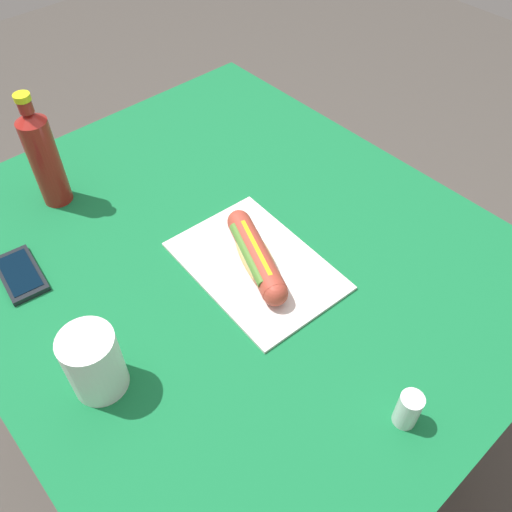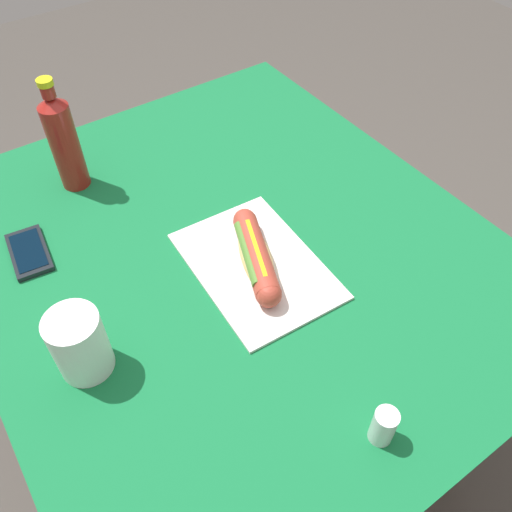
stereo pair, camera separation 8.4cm
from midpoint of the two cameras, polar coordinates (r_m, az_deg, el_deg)
ground_plane at (r=1.67m, az=-0.29°, el=-16.66°), size 6.00×6.00×0.00m
dining_table at (r=1.15m, az=-0.41°, el=-3.50°), size 1.12×0.96×0.74m
paper_wrapper at (r=1.02m, az=2.36°, el=-1.13°), size 0.33×0.24×0.01m
hot_dog at (r=1.00m, az=2.36°, el=-0.09°), size 0.22×0.12×0.05m
cell_phone at (r=1.11m, az=-21.07°, el=0.28°), size 0.14×0.08×0.01m
soda_bottle at (r=1.18m, az=-17.87°, el=11.49°), size 0.06×0.06×0.25m
drinking_cup at (r=0.87m, az=-15.68°, el=-9.19°), size 0.09×0.09×0.12m
salt_shaker at (r=0.84m, az=16.36°, el=-17.17°), size 0.04×0.04×0.07m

